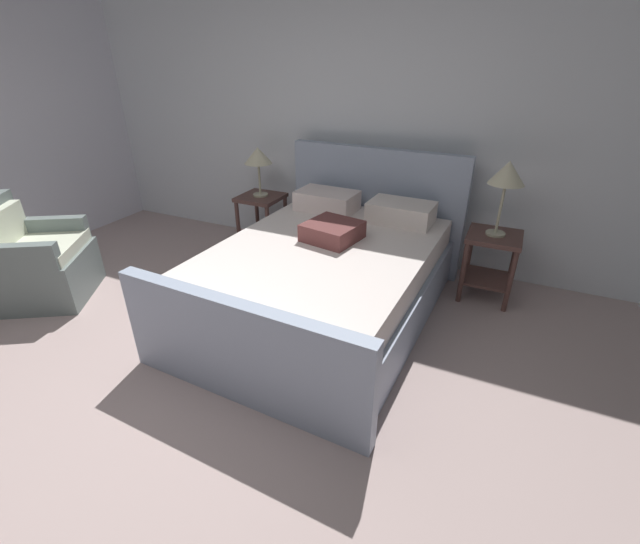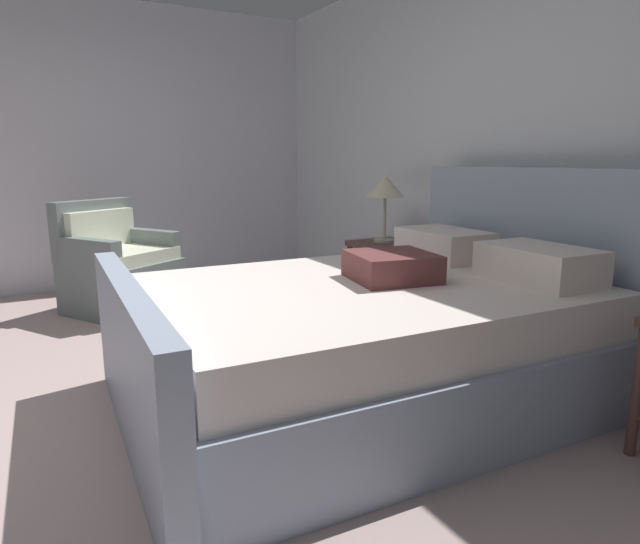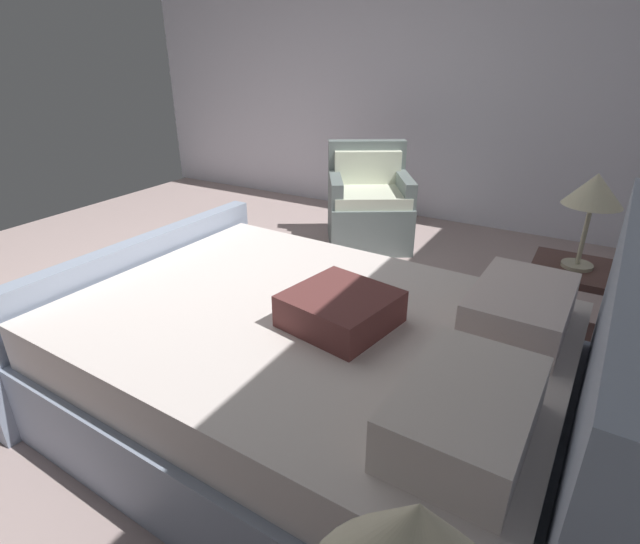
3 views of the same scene
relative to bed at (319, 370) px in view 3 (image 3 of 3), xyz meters
name	(u,v)px [view 3 (image 3 of 3)]	position (x,y,z in m)	size (l,w,h in m)	color
ground_plane	(173,313)	(-0.47, -1.46, -0.36)	(5.85, 5.46, 0.02)	#B69D99
wall_side_left	(364,83)	(-3.46, -1.46, 0.99)	(0.12, 5.58, 2.68)	silver
bed	(319,370)	(0.00, 0.00, 0.00)	(1.83, 2.41, 1.18)	#95A3BA
nightstand_left	(569,299)	(-1.20, 0.91, 0.06)	(0.44, 0.44, 0.60)	brown
table_lamp_left	(594,193)	(-1.20, 0.91, 0.66)	(0.29, 0.29, 0.51)	#B7B293
armchair	(368,206)	(-2.40, -0.88, 0.00)	(1.00, 1.00, 0.90)	slate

